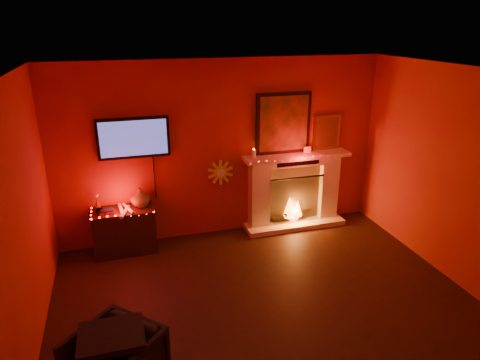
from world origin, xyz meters
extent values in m
plane|color=black|center=(0.00, 0.00, 0.00)|extent=(5.00, 5.00, 0.00)
plane|color=beige|center=(0.00, 0.00, 2.70)|extent=(5.00, 5.00, 0.00)
plane|color=#AD1B1D|center=(0.00, 2.50, 1.35)|extent=(5.00, 0.00, 5.00)
plane|color=#AD1B1D|center=(-2.50, 0.00, 1.35)|extent=(0.00, 5.00, 5.00)
cube|color=beige|center=(1.15, 2.30, 0.04)|extent=(1.65, 0.40, 0.08)
cube|color=beige|center=(0.55, 2.39, 0.55)|extent=(0.30, 0.22, 0.95)
cube|color=beige|center=(1.75, 2.39, 0.55)|extent=(0.30, 0.22, 0.95)
cube|color=beige|center=(1.15, 2.39, 1.10)|extent=(1.50, 0.22, 0.14)
cube|color=beige|center=(1.15, 2.33, 1.20)|extent=(1.72, 0.34, 0.06)
cube|color=#947156|center=(1.15, 2.45, 0.55)|extent=(0.90, 0.10, 0.95)
cube|color=black|center=(1.15, 2.27, 0.47)|extent=(0.90, 0.02, 0.78)
cylinder|color=black|center=(1.05, 2.36, 0.14)|extent=(0.55, 0.09, 0.09)
cylinder|color=black|center=(1.23, 2.38, 0.20)|extent=(0.51, 0.18, 0.08)
cone|color=orange|center=(1.07, 2.36, 0.33)|extent=(0.20, 0.20, 0.34)
cone|color=orange|center=(1.22, 2.37, 0.29)|extent=(0.16, 0.16, 0.26)
sphere|color=#FF3F07|center=(1.15, 2.36, 0.16)|extent=(0.18, 0.18, 0.18)
cube|color=black|center=(0.95, 2.46, 1.71)|extent=(0.88, 0.05, 0.95)
cube|color=#C34B1A|center=(0.95, 2.44, 1.71)|extent=(0.78, 0.01, 0.85)
cube|color=gold|center=(1.70, 2.47, 1.51)|extent=(0.46, 0.04, 0.56)
cube|color=#B07128|center=(1.70, 2.45, 1.51)|extent=(0.38, 0.01, 0.48)
cylinder|color=#F6EDCD|center=(0.45, 2.38, 1.29)|extent=(0.07, 0.07, 0.12)
cube|color=silver|center=(1.33, 2.36, 1.28)|extent=(0.12, 0.01, 0.10)
cube|color=black|center=(-1.30, 2.46, 1.65)|extent=(1.00, 0.06, 0.58)
cube|color=#4851BA|center=(-1.30, 2.42, 1.65)|extent=(0.92, 0.01, 0.50)
cylinder|color=black|center=(-1.05, 2.47, 1.03)|extent=(0.02, 0.02, 0.66)
cylinder|color=yellow|center=(-0.05, 2.48, 1.00)|extent=(0.20, 0.03, 0.20)
cylinder|color=silver|center=(-0.05, 2.46, 1.00)|extent=(0.13, 0.01, 0.13)
cube|color=black|center=(-1.55, 2.26, 0.33)|extent=(0.87, 0.44, 0.66)
imported|color=brown|center=(-1.29, 2.31, 0.81)|extent=(0.27, 0.27, 0.28)
imported|color=black|center=(-1.86, 2.19, 0.71)|extent=(0.11, 0.11, 0.09)
cylinder|color=silver|center=(-1.57, 2.21, 0.69)|extent=(0.08, 0.38, 0.05)
cylinder|color=silver|center=(-1.52, 2.11, 0.69)|extent=(0.16, 0.38, 0.05)
cylinder|color=silver|center=(-1.47, 2.22, 0.69)|extent=(0.16, 0.38, 0.05)
cube|color=#552218|center=(-1.76, 2.20, 0.68)|extent=(0.20, 0.14, 0.03)
cube|color=#1D2E43|center=(-1.75, 2.21, 0.71)|extent=(0.17, 0.12, 0.02)
camera|label=1|loc=(-1.52, -3.53, 3.19)|focal=32.00mm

